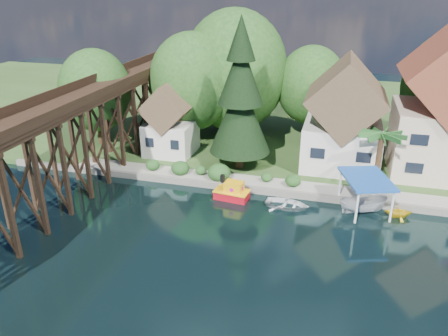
# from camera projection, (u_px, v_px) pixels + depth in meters

# --- Properties ---
(ground) EXTENTS (140.00, 140.00, 0.00)m
(ground) POSITION_uv_depth(u_px,v_px,m) (237.00, 239.00, 33.14)
(ground) COLOR black
(ground) RESTS_ON ground
(bank) EXTENTS (140.00, 52.00, 0.50)m
(bank) POSITION_uv_depth(u_px,v_px,m) (292.00, 114.00, 63.18)
(bank) COLOR #2A451B
(bank) RESTS_ON ground
(seawall) EXTENTS (60.00, 0.40, 0.62)m
(seawall) POSITION_uv_depth(u_px,v_px,m) (302.00, 195.00, 39.14)
(seawall) COLOR slate
(seawall) RESTS_ON ground
(promenade) EXTENTS (50.00, 2.60, 0.06)m
(promenade) POSITION_uv_depth(u_px,v_px,m) (325.00, 190.00, 39.73)
(promenade) COLOR gray
(promenade) RESTS_ON bank
(trestle_bridge) EXTENTS (4.12, 44.18, 9.30)m
(trestle_bridge) POSITION_uv_depth(u_px,v_px,m) (80.00, 133.00, 39.46)
(trestle_bridge) COLOR black
(trestle_bridge) RESTS_ON ground
(house_left) EXTENTS (7.64, 8.64, 11.02)m
(house_left) POSITION_uv_depth(u_px,v_px,m) (344.00, 121.00, 43.61)
(house_left) COLOR silver
(house_left) RESTS_ON bank
(house_center) EXTENTS (8.65, 9.18, 13.89)m
(house_center) POSITION_uv_depth(u_px,v_px,m) (443.00, 114.00, 41.38)
(house_center) COLOR beige
(house_center) RESTS_ON bank
(shed) EXTENTS (5.09, 5.40, 7.85)m
(shed) POSITION_uv_depth(u_px,v_px,m) (170.00, 124.00, 47.13)
(shed) COLOR silver
(shed) RESTS_ON bank
(bg_trees) EXTENTS (49.90, 13.30, 10.57)m
(bg_trees) POSITION_uv_depth(u_px,v_px,m) (291.00, 85.00, 48.86)
(bg_trees) COLOR #382314
(bg_trees) RESTS_ON bank
(shrubs) EXTENTS (15.76, 2.47, 1.70)m
(shrubs) POSITION_uv_depth(u_px,v_px,m) (214.00, 171.00, 41.96)
(shrubs) COLOR #194117
(shrubs) RESTS_ON bank
(conifer) EXTENTS (6.04, 6.04, 14.88)m
(conifer) POSITION_uv_depth(u_px,v_px,m) (240.00, 99.00, 41.76)
(conifer) COLOR #382314
(conifer) RESTS_ON bank
(palm_tree) EXTENTS (4.44, 4.44, 5.70)m
(palm_tree) POSITION_uv_depth(u_px,v_px,m) (382.00, 137.00, 38.11)
(palm_tree) COLOR #382314
(palm_tree) RESTS_ON bank
(tugboat) EXTENTS (3.25, 2.05, 2.23)m
(tugboat) POSITION_uv_depth(u_px,v_px,m) (232.00, 192.00, 38.97)
(tugboat) COLOR #AF0B18
(tugboat) RESTS_ON ground
(boat_white_a) EXTENTS (4.01, 3.02, 0.79)m
(boat_white_a) POSITION_uv_depth(u_px,v_px,m) (287.00, 203.00, 37.60)
(boat_white_a) COLOR white
(boat_white_a) RESTS_ON ground
(boat_canopy) EXTENTS (4.83, 5.83, 3.22)m
(boat_canopy) POSITION_uv_depth(u_px,v_px,m) (364.00, 198.00, 36.37)
(boat_canopy) COLOR silver
(boat_canopy) RESTS_ON ground
(boat_yellow) EXTENTS (2.51, 2.26, 1.18)m
(boat_yellow) POSITION_uv_depth(u_px,v_px,m) (399.00, 210.00, 36.02)
(boat_yellow) COLOR yellow
(boat_yellow) RESTS_ON ground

